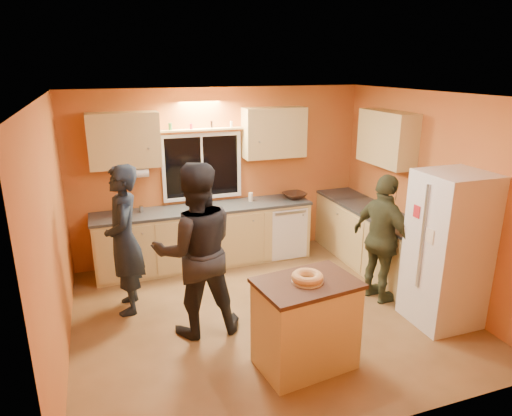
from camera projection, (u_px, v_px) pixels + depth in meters
name	position (u px, v px, depth m)	size (l,w,h in m)	color
ground	(267.00, 314.00, 5.57)	(4.50, 4.50, 0.00)	brown
room_shell	(265.00, 177.00, 5.49)	(4.54, 4.04, 2.61)	#C87A33
back_counter	(229.00, 233.00, 6.97)	(4.23, 0.62, 0.90)	tan
right_counter	(382.00, 245.00, 6.50)	(0.62, 1.84, 0.90)	tan
refrigerator	(448.00, 250.00, 5.18)	(0.72, 0.70, 1.80)	silver
island	(306.00, 323.00, 4.50)	(1.03, 0.77, 0.93)	tan
bundt_pastry	(307.00, 277.00, 4.35)	(0.31, 0.31, 0.09)	#B18348
person_left	(124.00, 240.00, 5.43)	(0.67, 0.44, 1.83)	black
person_center	(196.00, 251.00, 4.95)	(0.95, 0.74, 1.96)	black
person_right	(383.00, 239.00, 5.69)	(0.97, 0.40, 1.65)	#373B25
mixing_bowl	(295.00, 195.00, 7.16)	(0.36, 0.36, 0.09)	black
utensil_crock	(203.00, 201.00, 6.75)	(0.14, 0.14, 0.17)	beige
potted_plant	(423.00, 223.00, 5.60)	(0.26, 0.23, 0.29)	gray
red_box	(381.00, 209.00, 6.52)	(0.16, 0.12, 0.07)	red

